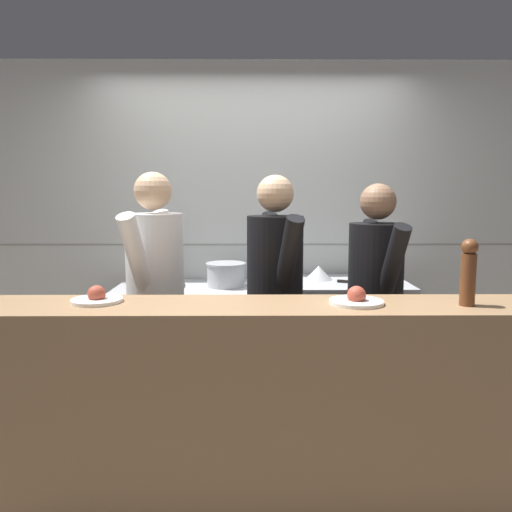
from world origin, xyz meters
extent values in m
plane|color=#6B6056|center=(0.00, 0.00, 0.00)|extent=(14.00, 14.00, 0.00)
cube|color=silver|center=(0.00, 1.40, 1.30)|extent=(8.00, 0.06, 2.60)
cube|color=gray|center=(0.00, 1.37, 1.15)|extent=(8.00, 0.00, 0.01)
cube|color=#38383D|center=(-0.52, 1.00, 0.41)|extent=(1.01, 0.70, 0.83)
cube|color=#B7BABF|center=(-0.52, 1.00, 0.85)|extent=(1.03, 0.71, 0.04)
cube|color=#B7BABF|center=(-0.52, 0.67, 0.48)|extent=(0.91, 0.03, 0.10)
cube|color=#B7BABF|center=(0.58, 1.00, 0.46)|extent=(1.14, 0.65, 0.91)
cube|color=black|center=(0.58, 0.70, 0.05)|extent=(1.11, 0.04, 0.10)
cube|color=#93704C|center=(0.06, -0.32, 0.52)|extent=(2.84, 0.45, 1.04)
cylinder|color=#2D2D33|center=(-0.74, 1.06, 0.94)|extent=(0.27, 0.27, 0.15)
cylinder|color=#2D2D33|center=(-0.74, 1.06, 1.01)|extent=(0.29, 0.29, 0.01)
cylinder|color=#B7BABF|center=(-0.21, 1.04, 0.96)|extent=(0.28, 0.28, 0.18)
cylinder|color=#B7BABF|center=(-0.21, 1.04, 1.04)|extent=(0.30, 0.30, 0.01)
cone|color=#B7BABF|center=(0.50, 1.08, 0.96)|extent=(0.21, 0.21, 0.11)
cube|color=#B7BABF|center=(0.87, 0.87, 0.91)|extent=(0.29, 0.14, 0.01)
cube|color=black|center=(0.68, 0.95, 0.92)|extent=(0.11, 0.06, 0.02)
cylinder|color=white|center=(-0.77, -0.27, 1.05)|extent=(0.25, 0.25, 0.02)
sphere|color=#B24733|center=(-0.77, -0.27, 1.08)|extent=(0.09, 0.09, 0.09)
cylinder|color=white|center=(0.49, -0.32, 1.05)|extent=(0.26, 0.26, 0.02)
sphere|color=#B24733|center=(0.49, -0.32, 1.08)|extent=(0.09, 0.09, 0.09)
cylinder|color=brown|center=(1.01, -0.36, 1.17)|extent=(0.07, 0.07, 0.25)
sphere|color=brown|center=(1.01, -0.36, 1.32)|extent=(0.08, 0.08, 0.08)
cube|color=black|center=(-0.59, 0.31, 0.40)|extent=(0.33, 0.26, 0.79)
cylinder|color=white|center=(-0.59, 0.31, 1.12)|extent=(0.43, 0.43, 0.65)
sphere|color=#D8AD84|center=(-0.59, 0.31, 1.58)|extent=(0.22, 0.22, 0.22)
cylinder|color=white|center=(-0.54, 0.51, 1.20)|extent=(0.19, 0.34, 0.55)
cylinder|color=white|center=(-0.65, 0.12, 1.20)|extent=(0.19, 0.34, 0.55)
cube|color=black|center=(0.13, 0.33, 0.39)|extent=(0.33, 0.27, 0.78)
cylinder|color=black|center=(0.13, 0.33, 1.11)|extent=(0.43, 0.43, 0.65)
sphere|color=#D8AD84|center=(0.13, 0.33, 1.57)|extent=(0.22, 0.22, 0.22)
cylinder|color=black|center=(0.07, 0.52, 1.19)|extent=(0.20, 0.34, 0.54)
cylinder|color=black|center=(0.19, 0.14, 1.19)|extent=(0.20, 0.34, 0.54)
cube|color=black|center=(0.74, 0.31, 0.38)|extent=(0.31, 0.24, 0.76)
cylinder|color=black|center=(0.74, 0.31, 1.08)|extent=(0.39, 0.39, 0.63)
sphere|color=#8C664C|center=(0.74, 0.31, 1.52)|extent=(0.22, 0.22, 0.22)
cylinder|color=black|center=(0.70, 0.50, 1.15)|extent=(0.16, 0.33, 0.53)
cylinder|color=black|center=(0.78, 0.12, 1.15)|extent=(0.16, 0.33, 0.53)
camera|label=1|loc=(-0.01, -2.66, 1.58)|focal=35.00mm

